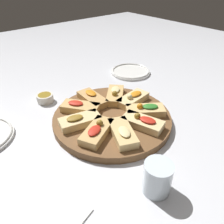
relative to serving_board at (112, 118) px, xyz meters
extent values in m
plane|color=silver|center=(0.00, 0.00, -0.01)|extent=(3.00, 3.00, 0.00)
cylinder|color=brown|center=(0.00, 0.00, 0.00)|extent=(0.41, 0.41, 0.03)
cube|color=tan|center=(-0.07, 0.09, 0.03)|extent=(0.12, 0.14, 0.03)
ellipsoid|color=red|center=(-0.08, 0.11, 0.04)|extent=(0.06, 0.06, 0.01)
cube|color=#E5C689|center=(-0.11, 0.03, 0.03)|extent=(0.14, 0.09, 0.03)
ellipsoid|color=olive|center=(-0.13, 0.03, 0.04)|extent=(0.06, 0.04, 0.01)
cube|color=tan|center=(-0.10, -0.05, 0.03)|extent=(0.14, 0.11, 0.03)
ellipsoid|color=red|center=(-0.12, -0.06, 0.04)|extent=(0.06, 0.05, 0.01)
sphere|color=olive|center=(-0.09, -0.04, 0.04)|extent=(0.02, 0.02, 0.02)
cube|color=#DBB775|center=(-0.05, -0.10, 0.03)|extent=(0.11, 0.14, 0.03)
ellipsoid|color=beige|center=(-0.05, -0.12, 0.04)|extent=(0.05, 0.06, 0.01)
cube|color=#E5C689|center=(0.04, -0.11, 0.03)|extent=(0.10, 0.14, 0.03)
ellipsoid|color=red|center=(0.04, -0.13, 0.04)|extent=(0.05, 0.06, 0.01)
sphere|color=olive|center=(0.03, -0.09, 0.04)|extent=(0.02, 0.02, 0.02)
cube|color=#DBB775|center=(0.09, -0.07, 0.03)|extent=(0.14, 0.12, 0.03)
ellipsoid|color=#2D7A28|center=(0.11, -0.08, 0.04)|extent=(0.06, 0.06, 0.01)
sphere|color=orange|center=(0.08, -0.06, 0.04)|extent=(0.02, 0.02, 0.02)
cube|color=#E5C689|center=(0.11, 0.01, 0.03)|extent=(0.14, 0.08, 0.03)
ellipsoid|color=orange|center=(0.13, 0.02, 0.04)|extent=(0.06, 0.04, 0.01)
sphere|color=beige|center=(0.09, 0.01, 0.04)|extent=(0.02, 0.02, 0.02)
cube|color=tan|center=(0.08, 0.08, 0.03)|extent=(0.14, 0.13, 0.03)
ellipsoid|color=beige|center=(0.09, 0.09, 0.04)|extent=(0.06, 0.06, 0.01)
sphere|color=olive|center=(0.07, 0.07, 0.04)|extent=(0.02, 0.02, 0.02)
cube|color=tan|center=(0.00, 0.11, 0.03)|extent=(0.06, 0.13, 0.03)
ellipsoid|color=orange|center=(0.01, 0.13, 0.04)|extent=(0.03, 0.05, 0.01)
cylinder|color=white|center=(0.34, 0.25, -0.01)|extent=(0.20, 0.20, 0.01)
torus|color=white|center=(0.34, 0.25, 0.00)|extent=(0.19, 0.19, 0.01)
cylinder|color=silver|center=(-0.10, -0.28, 0.03)|extent=(0.07, 0.07, 0.09)
cube|color=white|center=(-0.34, -0.19, -0.01)|extent=(0.18, 0.16, 0.01)
cylinder|color=silver|center=(-0.12, 0.27, 0.00)|extent=(0.07, 0.07, 0.03)
cylinder|color=olive|center=(-0.12, 0.27, 0.02)|extent=(0.05, 0.05, 0.01)
camera|label=1|loc=(-0.40, -0.47, 0.45)|focal=35.00mm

